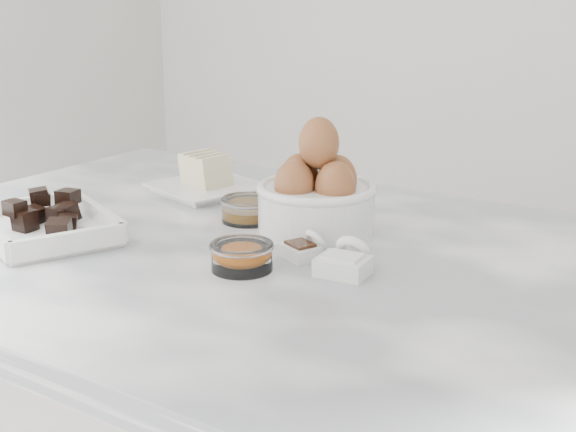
% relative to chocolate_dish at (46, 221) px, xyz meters
% --- Properties ---
extents(marble_slab, '(1.20, 0.80, 0.04)m').
position_rel_chocolate_dish_xyz_m(marble_slab, '(0.28, 0.14, -0.04)').
color(marble_slab, white).
rests_on(marble_slab, cabinet).
extents(chocolate_dish, '(0.27, 0.24, 0.06)m').
position_rel_chocolate_dish_xyz_m(chocolate_dish, '(0.00, 0.00, 0.00)').
color(chocolate_dish, white).
rests_on(chocolate_dish, marble_slab).
extents(butter_plate, '(0.20, 0.20, 0.07)m').
position_rel_chocolate_dish_xyz_m(butter_plate, '(0.03, 0.32, 0.00)').
color(butter_plate, white).
rests_on(butter_plate, marble_slab).
extents(sugar_ramekin, '(0.09, 0.09, 0.05)m').
position_rel_chocolate_dish_xyz_m(sugar_ramekin, '(0.27, 0.33, 0.01)').
color(sugar_ramekin, white).
rests_on(sugar_ramekin, marble_slab).
extents(egg_bowl, '(0.18, 0.18, 0.17)m').
position_rel_chocolate_dish_xyz_m(egg_bowl, '(0.31, 0.24, 0.03)').
color(egg_bowl, white).
rests_on(egg_bowl, marble_slab).
extents(honey_bowl, '(0.09, 0.09, 0.04)m').
position_rel_chocolate_dish_xyz_m(honey_bowl, '(0.19, 0.22, -0.00)').
color(honey_bowl, white).
rests_on(honey_bowl, marble_slab).
extents(zest_bowl, '(0.08, 0.08, 0.04)m').
position_rel_chocolate_dish_xyz_m(zest_bowl, '(0.31, 0.05, -0.00)').
color(zest_bowl, white).
rests_on(zest_bowl, marble_slab).
extents(vanilla_spoon, '(0.06, 0.07, 0.04)m').
position_rel_chocolate_dish_xyz_m(vanilla_spoon, '(0.35, 0.13, -0.01)').
color(vanilla_spoon, white).
rests_on(vanilla_spoon, marble_slab).
extents(salt_spoon, '(0.07, 0.08, 0.05)m').
position_rel_chocolate_dish_xyz_m(salt_spoon, '(0.43, 0.11, -0.01)').
color(salt_spoon, white).
rests_on(salt_spoon, marble_slab).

